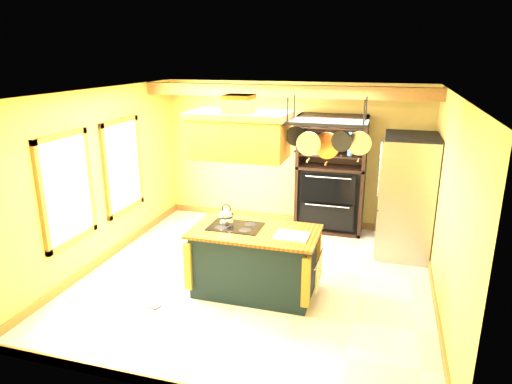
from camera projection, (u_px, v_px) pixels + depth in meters
The scene contains 15 objects.
floor at pixel (256, 278), 6.74m from camera, with size 5.00×5.00×0.00m, color beige.
ceiling at pixel (256, 92), 5.95m from camera, with size 5.00×5.00×0.00m, color white.
wall_back at pixel (293, 155), 8.64m from camera, with size 5.00×0.02×2.70m, color gold.
wall_front at pixel (177, 270), 4.05m from camera, with size 5.00×0.02×2.70m, color gold.
wall_left at pixel (100, 178), 7.02m from camera, with size 0.02×5.00×2.70m, color gold.
wall_right at pixel (448, 208), 5.68m from camera, with size 0.02×5.00×2.70m, color gold.
ceiling_beam at pixel (284, 91), 7.55m from camera, with size 5.00×0.15×0.20m, color olive.
window_near at pixel (67, 189), 6.26m from camera, with size 0.06×1.06×1.56m.
window_far at pixel (123, 166), 7.54m from camera, with size 0.06×1.06×1.56m.
kitchen_island at pixel (255, 261), 6.24m from camera, with size 1.72×0.96×1.11m.
range_hood at pixel (239, 133), 5.78m from camera, with size 1.28×0.72×0.80m.
pot_rack at pixel (327, 131), 5.47m from camera, with size 1.05×0.49×0.76m.
refrigerator at pixel (405, 198), 7.35m from camera, with size 0.84×0.99×1.94m.
hutch at pixel (330, 187), 8.37m from camera, with size 1.22×0.56×2.16m.
floor_register at pixel (151, 305), 6.02m from camera, with size 0.28×0.12×0.01m, color black.
Camera 1 is at (1.71, -5.83, 3.19)m, focal length 32.00 mm.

